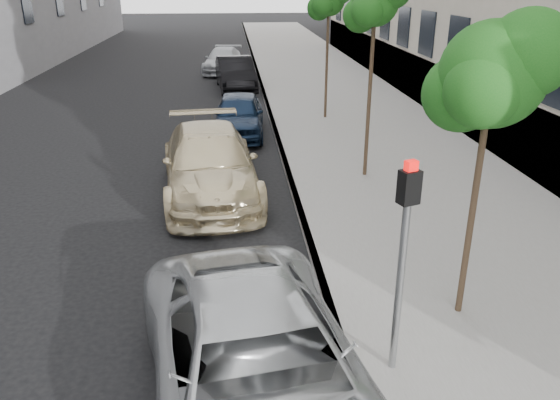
{
  "coord_description": "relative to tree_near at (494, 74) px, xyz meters",
  "views": [
    {
      "loc": [
        -0.31,
        -5.64,
        5.11
      ],
      "look_at": [
        0.47,
        3.09,
        1.5
      ],
      "focal_mm": 35.0,
      "sensor_mm": 36.0,
      "label": 1
    }
  ],
  "objects": [
    {
      "name": "curb",
      "position": [
        -2.05,
        22.5,
        -3.81
      ],
      "size": [
        0.15,
        72.0,
        0.14
      ],
      "primitive_type": "cube",
      "color": "#9E9B93",
      "rests_on": "ground"
    },
    {
      "name": "sedan_blue",
      "position": [
        -3.33,
        11.28,
        -3.17
      ],
      "size": [
        1.89,
        4.24,
        1.42
      ],
      "primitive_type": "imported",
      "rotation": [
        0.0,
        0.0,
        -0.05
      ],
      "color": "#101E36",
      "rests_on": "ground"
    },
    {
      "name": "sidewalk",
      "position": [
        1.07,
        22.5,
        -3.81
      ],
      "size": [
        6.4,
        72.0,
        0.14
      ],
      "primitive_type": "cube",
      "color": "gray",
      "rests_on": "ground"
    },
    {
      "name": "signal_pole",
      "position": [
        -1.46,
        -1.24,
        -1.88
      ],
      "size": [
        0.29,
        0.25,
        2.97
      ],
      "rotation": [
        0.0,
        0.0,
        0.34
      ],
      "color": "#939699",
      "rests_on": "sidewalk"
    },
    {
      "name": "suv",
      "position": [
        -4.14,
        5.82,
        -3.08
      ],
      "size": [
        2.76,
        5.73,
        1.61
      ],
      "primitive_type": "imported",
      "rotation": [
        0.0,
        0.0,
        0.09
      ],
      "color": "beige",
      "rests_on": "ground"
    },
    {
      "name": "ground",
      "position": [
        -3.23,
        -1.5,
        -3.88
      ],
      "size": [
        160.0,
        160.0,
        0.0
      ],
      "primitive_type": "plane",
      "color": "black",
      "rests_on": "ground"
    },
    {
      "name": "sedan_rear",
      "position": [
        -3.96,
        24.62,
        -3.22
      ],
      "size": [
        2.5,
        4.8,
        1.33
      ],
      "primitive_type": "imported",
      "rotation": [
        0.0,
        0.0,
        -0.14
      ],
      "color": "#9FA2A7",
      "rests_on": "ground"
    },
    {
      "name": "tree_near",
      "position": [
        0.0,
        0.0,
        0.0
      ],
      "size": [
        1.78,
        1.58,
        4.62
      ],
      "color": "#38281C",
      "rests_on": "sidewalk"
    },
    {
      "name": "minivan",
      "position": [
        -3.33,
        -1.95,
        -3.11
      ],
      "size": [
        3.42,
        5.88,
        1.54
      ],
      "primitive_type": "imported",
      "rotation": [
        0.0,
        0.0,
        0.16
      ],
      "color": "#B4B8B9",
      "rests_on": "ground"
    },
    {
      "name": "sedan_black",
      "position": [
        -3.33,
        19.41,
        -3.12
      ],
      "size": [
        2.05,
        4.78,
        1.53
      ],
      "primitive_type": "imported",
      "rotation": [
        0.0,
        0.0,
        0.09
      ],
      "color": "black",
      "rests_on": "ground"
    },
    {
      "name": "tree_far",
      "position": [
        -0.0,
        13.0,
        0.45
      ],
      "size": [
        1.55,
        1.35,
        4.97
      ],
      "color": "#38281C",
      "rests_on": "sidewalk"
    },
    {
      "name": "tree_mid",
      "position": [
        -0.0,
        6.5,
        0.61
      ],
      "size": [
        1.53,
        1.33,
        5.13
      ],
      "color": "#38281C",
      "rests_on": "sidewalk"
    }
  ]
}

